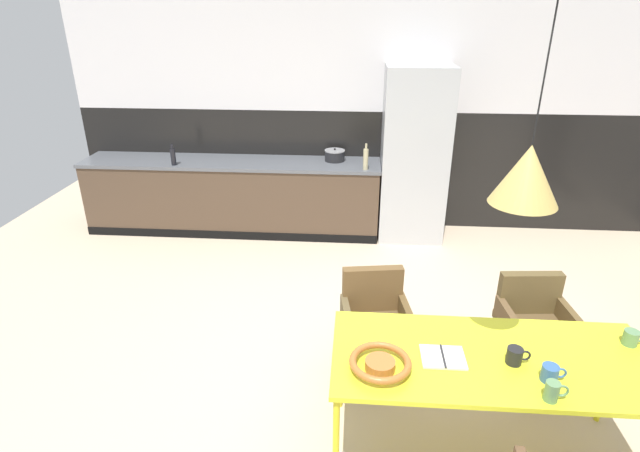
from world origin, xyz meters
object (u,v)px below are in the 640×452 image
(armchair_near_window, at_px, (534,314))
(armchair_facing_counter, at_px, (374,310))
(fruit_bowl, at_px, (380,363))
(mug_tall_blue, at_px, (550,373))
(mug_glass_clear, at_px, (515,356))
(bottle_oil_tall, at_px, (366,159))
(dining_table, at_px, (493,363))
(cooking_pot, at_px, (335,155))
(refrigerator_column, at_px, (414,156))
(mug_wide_latte, at_px, (553,391))
(mug_short_terracotta, at_px, (631,338))
(bottle_wine_green, at_px, (173,156))
(open_book, at_px, (443,357))
(pendant_lamp_over_table_near, at_px, (527,175))

(armchair_near_window, height_order, armchair_facing_counter, armchair_facing_counter)
(fruit_bowl, distance_m, mug_tall_blue, 0.89)
(mug_glass_clear, xyz_separation_m, bottle_oil_tall, (-0.80, 3.10, 0.21))
(fruit_bowl, relative_size, mug_glass_clear, 2.58)
(dining_table, xyz_separation_m, cooking_pot, (-1.07, 3.37, 0.24))
(refrigerator_column, xyz_separation_m, mug_tall_blue, (0.39, -3.45, -0.19))
(dining_table, height_order, armchair_facing_counter, armchair_facing_counter)
(refrigerator_column, distance_m, armchair_facing_counter, 2.55)
(dining_table, distance_m, mug_wide_latte, 0.39)
(mug_short_terracotta, height_order, bottle_wine_green, bottle_wine_green)
(refrigerator_column, relative_size, armchair_facing_counter, 2.55)
(bottle_oil_tall, bearing_deg, bottle_wine_green, 179.84)
(dining_table, height_order, mug_wide_latte, mug_wide_latte)
(armchair_near_window, height_order, bottle_wine_green, bottle_wine_green)
(mug_glass_clear, bearing_deg, mug_tall_blue, -41.44)
(bottle_oil_tall, bearing_deg, armchair_near_window, -61.19)
(dining_table, relative_size, mug_glass_clear, 13.84)
(refrigerator_column, height_order, mug_wide_latte, refrigerator_column)
(mug_short_terracotta, height_order, bottle_oil_tall, bottle_oil_tall)
(mug_short_terracotta, bearing_deg, cooking_pot, 120.56)
(armchair_facing_counter, relative_size, mug_tall_blue, 5.98)
(bottle_wine_green, bearing_deg, fruit_bowl, -54.81)
(armchair_near_window, relative_size, open_book, 3.21)
(armchair_facing_counter, bearing_deg, armchair_near_window, 171.58)
(dining_table, relative_size, armchair_facing_counter, 2.33)
(armchair_near_window, relative_size, mug_wide_latte, 6.55)
(mug_short_terracotta, bearing_deg, open_book, -169.31)
(open_book, height_order, mug_wide_latte, mug_wide_latte)
(fruit_bowl, distance_m, bottle_oil_tall, 3.22)
(mug_wide_latte, bearing_deg, mug_short_terracotta, 38.87)
(open_book, distance_m, pendant_lamp_over_table_near, 1.11)
(armchair_facing_counter, height_order, mug_glass_clear, mug_glass_clear)
(dining_table, xyz_separation_m, bottle_wine_green, (-2.91, 3.06, 0.28))
(open_book, relative_size, mug_wide_latte, 2.04)
(refrigerator_column, relative_size, open_book, 8.20)
(mug_tall_blue, bearing_deg, armchair_near_window, 74.70)
(open_book, height_order, mug_glass_clear, mug_glass_clear)
(armchair_near_window, bearing_deg, armchair_facing_counter, -4.76)
(pendant_lamp_over_table_near, bearing_deg, refrigerator_column, 92.56)
(open_book, distance_m, bottle_wine_green, 4.06)
(mug_tall_blue, xyz_separation_m, mug_wide_latte, (-0.04, -0.15, 0.01))
(open_book, height_order, mug_short_terracotta, mug_short_terracotta)
(open_book, distance_m, mug_short_terracotta, 1.13)
(mug_glass_clear, bearing_deg, armchair_near_window, 64.33)
(cooking_pot, bearing_deg, mug_glass_clear, -71.19)
(mug_glass_clear, relative_size, pendant_lamp_over_table_near, 0.12)
(armchair_near_window, distance_m, open_book, 1.21)
(mug_wide_latte, xyz_separation_m, mug_short_terracotta, (0.62, 0.50, -0.01))
(dining_table, height_order, cooking_pot, cooking_pot)
(mug_glass_clear, bearing_deg, fruit_bowl, -171.61)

